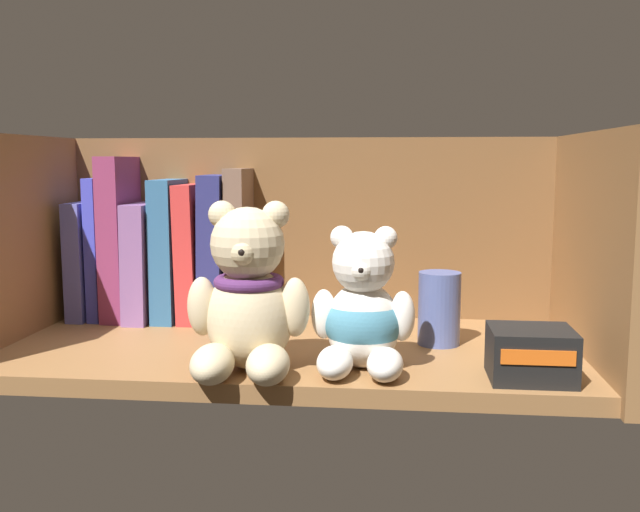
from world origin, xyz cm
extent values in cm
cube|color=olive|center=(0.00, 0.00, 1.00)|extent=(66.65, 31.76, 2.00)
cube|color=brown|center=(0.00, 16.48, 13.48)|extent=(69.05, 1.20, 26.96)
cube|color=olive|center=(-34.13, 0.00, 13.48)|extent=(1.60, 34.16, 26.96)
cube|color=olive|center=(34.13, 0.00, 13.48)|extent=(1.60, 34.16, 26.96)
cube|color=#5D61BF|center=(-30.60, 13.42, 10.07)|extent=(2.45, 12.94, 16.14)
cube|color=#3F45CB|center=(-28.17, 13.42, 11.73)|extent=(1.61, 11.96, 19.47)
cube|color=#87315A|center=(-25.45, 13.42, 13.17)|extent=(3.03, 13.26, 22.35)
cube|color=#845B98|center=(-21.97, 13.42, 10.03)|extent=(3.33, 14.92, 16.10)
cube|color=#2E608E|center=(-18.51, 13.42, 11.64)|extent=(3.01, 13.16, 19.28)
cube|color=red|center=(-15.33, 13.42, 11.32)|extent=(2.86, 13.07, 18.68)
cube|color=navy|center=(-12.10, 13.42, 11.94)|extent=(3.51, 12.06, 19.94)
cube|color=brown|center=(-8.86, 13.42, 12.38)|extent=(2.57, 10.79, 20.76)
ellipsoid|color=beige|center=(-2.86, -10.27, 7.39)|extent=(9.16, 8.40, 10.77)
sphere|color=beige|center=(-2.83, -10.81, 15.31)|extent=(7.66, 7.66, 7.66)
sphere|color=beige|center=(-5.53, -10.43, 18.29)|extent=(2.87, 2.87, 2.87)
sphere|color=beige|center=(-0.18, -10.11, 18.29)|extent=(2.87, 2.87, 2.87)
sphere|color=beige|center=(-2.66, -13.52, 14.85)|extent=(2.87, 2.87, 2.87)
sphere|color=black|center=(-2.60, -14.52, 14.92)|extent=(1.01, 1.01, 1.01)
ellipsoid|color=beige|center=(-5.51, -15.55, 3.91)|extent=(4.73, 7.43, 3.83)
ellipsoid|color=beige|center=(0.41, -15.20, 3.91)|extent=(4.73, 7.43, 3.83)
ellipsoid|color=beige|center=(-7.66, -11.10, 8.73)|extent=(3.29, 3.29, 6.22)
ellipsoid|color=beige|center=(2.01, -10.51, 8.73)|extent=(3.29, 3.29, 6.22)
torus|color=#53285E|center=(-2.86, -10.27, 11.26)|extent=(7.35, 7.35, 1.38)
ellipsoid|color=white|center=(8.99, -8.51, 6.58)|extent=(7.79, 7.15, 9.16)
sphere|color=white|center=(8.98, -8.97, 13.32)|extent=(6.51, 6.51, 6.51)
sphere|color=white|center=(6.71, -8.47, 15.86)|extent=(2.44, 2.44, 2.44)
sphere|color=white|center=(11.26, -8.55, 15.86)|extent=(2.44, 2.44, 2.44)
sphere|color=white|center=(8.94, -11.28, 12.93)|extent=(2.44, 2.44, 2.44)
sphere|color=black|center=(8.92, -12.13, 12.99)|extent=(0.85, 0.85, 0.85)
ellipsoid|color=white|center=(6.39, -12.82, 3.63)|extent=(3.77, 6.17, 3.26)
ellipsoid|color=white|center=(11.43, -12.90, 3.63)|extent=(3.77, 6.17, 3.26)
ellipsoid|color=white|center=(4.86, -8.89, 7.73)|extent=(2.69, 2.69, 5.29)
ellipsoid|color=white|center=(13.10, -9.04, 7.73)|extent=(2.69, 2.69, 5.29)
ellipsoid|color=teal|center=(8.99, -8.51, 6.81)|extent=(8.43, 7.79, 6.41)
cylinder|color=#4C5B99|center=(17.56, 1.93, 6.36)|extent=(5.00, 5.00, 8.71)
cube|color=black|center=(25.93, -10.95, 4.59)|extent=(8.22, 7.17, 5.19)
cube|color=orange|center=(25.93, -14.62, 5.24)|extent=(6.98, 0.16, 1.45)
camera|label=1|loc=(12.40, -81.61, 23.77)|focal=39.69mm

